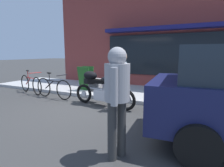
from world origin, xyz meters
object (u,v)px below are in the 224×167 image
Objects in this scene: second_bicycle_by_cafe at (31,84)px; touring_motorcycle at (100,87)px; sandwich_board_sign at (86,78)px; pedestrian_walking at (117,90)px; parked_bicycle at (53,88)px.

touring_motorcycle is at bearing -4.22° from second_bicycle_by_cafe.
pedestrian_walking is at bearing -49.68° from sandwich_board_sign.
sandwich_board_sign is 2.26m from second_bicycle_by_cafe.
parked_bicycle is (-2.01, 0.04, -0.21)m from touring_motorcycle.
touring_motorcycle is 3.47m from second_bicycle_by_cafe.
second_bicycle_by_cafe is (-3.45, 0.25, -0.21)m from touring_motorcycle.
sandwich_board_sign is (0.54, 1.28, 0.22)m from parked_bicycle.
second_bicycle_by_cafe is at bearing 152.65° from pedestrian_walking.
parked_bicycle is at bearing 178.79° from touring_motorcycle.
touring_motorcycle is at bearing 125.15° from pedestrian_walking.
touring_motorcycle is 1.26× the size of parked_bicycle.
sandwich_board_sign is (-3.17, 3.73, -0.48)m from pedestrian_walking.
pedestrian_walking is 0.99× the size of second_bicycle_by_cafe.
touring_motorcycle is 1.98m from sandwich_board_sign.
touring_motorcycle reaches higher than sandwich_board_sign.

